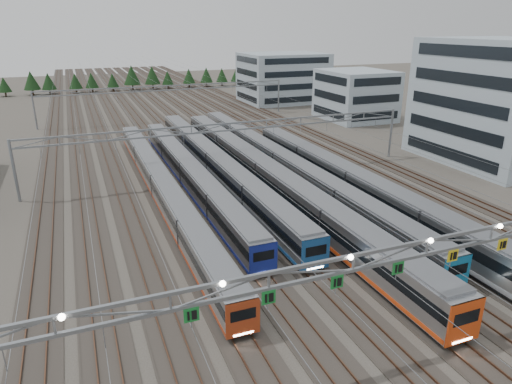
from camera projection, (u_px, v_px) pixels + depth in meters
name	position (u px, v px, depth m)	size (l,w,h in m)	color
ground	(413.00, 340.00, 32.16)	(400.00, 400.00, 0.00)	#47423A
track_bed	(157.00, 104.00, 118.81)	(54.00, 260.00, 5.42)	#2D2823
train_a	(161.00, 185.00, 57.25)	(2.54, 59.77, 3.30)	black
train_b	(189.00, 173.00, 61.94)	(2.63, 52.68, 3.42)	black
train_c	(215.00, 163.00, 65.75)	(2.77, 59.98, 3.61)	black
train_d	(265.00, 175.00, 60.36)	(2.96, 68.91, 3.85)	black
train_e	(281.00, 163.00, 66.18)	(2.73, 67.83, 3.55)	black
train_f	(355.00, 184.00, 57.04)	(2.89, 53.40, 3.76)	black
gantry_near	(427.00, 251.00, 29.59)	(56.36, 0.61, 8.08)	gray
gantry_mid	(230.00, 133.00, 64.82)	(56.36, 0.36, 8.00)	gray
gantry_far	(167.00, 92.00, 104.04)	(56.36, 0.36, 8.00)	gray
depot_bldg_south	(500.00, 102.00, 71.61)	(18.00, 22.00, 18.98)	#A2B7C2
depot_bldg_mid	(356.00, 95.00, 105.39)	(14.00, 16.00, 11.10)	#A2B7C2
depot_bldg_north	(283.00, 78.00, 129.38)	(22.00, 18.00, 13.40)	#A2B7C2
treeline	(122.00, 78.00, 151.33)	(87.50, 5.60, 7.02)	#332114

